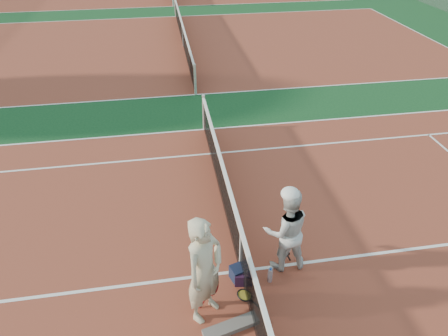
% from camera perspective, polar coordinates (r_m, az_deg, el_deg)
% --- Properties ---
extents(ground, '(130.00, 130.00, 0.00)m').
position_cam_1_polar(ground, '(7.65, 2.34, -14.51)').
color(ground, '#113E1B').
rests_on(ground, ground).
extents(court_main, '(23.77, 10.97, 0.01)m').
position_cam_1_polar(court_main, '(7.65, 2.34, -14.50)').
color(court_main, brown).
rests_on(court_main, ground).
extents(court_far_a, '(23.77, 10.97, 0.01)m').
position_cam_1_polar(court_far_a, '(19.31, -5.81, 16.95)').
color(court_far_a, brown).
rests_on(court_far_a, ground).
extents(net_main, '(0.10, 10.98, 1.02)m').
position_cam_1_polar(net_main, '(7.27, 2.44, -11.87)').
color(net_main, black).
rests_on(net_main, ground).
extents(net_far_a, '(0.10, 10.98, 1.02)m').
position_cam_1_polar(net_far_a, '(19.17, -5.90, 18.39)').
color(net_far_a, black).
rests_on(net_far_a, ground).
extents(player_a, '(0.86, 0.86, 2.01)m').
position_cam_1_polar(player_a, '(6.32, -2.81, -14.46)').
color(player_a, beige).
rests_on(player_a, ground).
extents(player_b, '(0.84, 0.66, 1.72)m').
position_cam_1_polar(player_b, '(7.23, 8.85, -8.77)').
color(player_b, silver).
rests_on(player_b, ground).
extents(racket_red, '(0.40, 0.34, 0.52)m').
position_cam_1_polar(racket_red, '(7.00, -1.53, -17.42)').
color(racket_red, maroon).
rests_on(racket_red, ground).
extents(racket_black_held, '(0.40, 0.39, 0.55)m').
position_cam_1_polar(racket_black_held, '(7.60, 8.54, -12.31)').
color(racket_black_held, black).
rests_on(racket_black_held, ground).
extents(racket_spare, '(0.57, 0.64, 0.03)m').
position_cam_1_polar(racket_spare, '(7.29, 2.95, -17.70)').
color(racket_spare, black).
rests_on(racket_spare, ground).
extents(sports_bag_navy, '(0.42, 0.35, 0.29)m').
position_cam_1_polar(sports_bag_navy, '(7.44, 2.41, -14.64)').
color(sports_bag_navy, black).
rests_on(sports_bag_navy, ground).
extents(sports_bag_purple, '(0.34, 0.26, 0.25)m').
position_cam_1_polar(sports_bag_purple, '(7.39, 2.79, -15.37)').
color(sports_bag_purple, '#27102B').
rests_on(sports_bag_purple, ground).
extents(net_cover_canvas, '(0.95, 0.43, 0.10)m').
position_cam_1_polar(net_cover_canvas, '(6.88, 1.01, -21.75)').
color(net_cover_canvas, '#5F5A56').
rests_on(net_cover_canvas, ground).
extents(water_bottle, '(0.09, 0.09, 0.30)m').
position_cam_1_polar(water_bottle, '(7.43, 6.60, -15.00)').
color(water_bottle, '#AEC3DC').
rests_on(water_bottle, ground).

